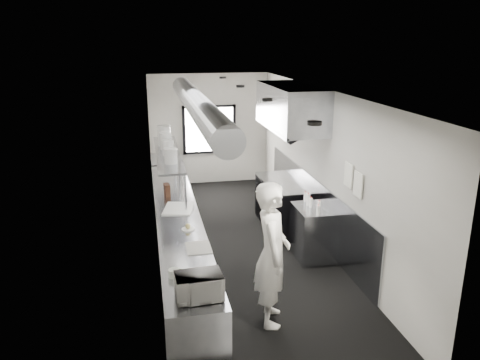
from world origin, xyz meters
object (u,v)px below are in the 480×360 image
prep_counter (179,239)px  far_work_table (167,176)px  knife_block (167,190)px  plate_stack_c (166,141)px  squeeze_bottle_e (305,197)px  bottle_station (314,232)px  plate_stack_a (171,156)px  deli_tub_b (174,273)px  plate_stack_b (168,148)px  exhaust_hood (291,107)px  cutting_board (178,208)px  deli_tub_a (176,273)px  small_plate (188,229)px  squeeze_bottle_d (308,200)px  range (285,204)px  microwave (199,286)px  line_cook (272,254)px  pass_shelf (168,154)px  squeeze_bottle_b (319,207)px  plate_stack_d (164,136)px  squeeze_bottle_c (311,203)px

prep_counter → far_work_table: size_ratio=5.00×
knife_block → plate_stack_c: (0.05, 0.85, 0.72)m
squeeze_bottle_e → bottle_station: bearing=-78.5°
plate_stack_a → deli_tub_b: bearing=-93.3°
bottle_station → plate_stack_b: 3.05m
exhaust_hood → cutting_board: 2.85m
far_work_table → deli_tub_b: (-0.20, -5.83, 0.50)m
far_work_table → deli_tub_a: (-0.17, -5.83, 0.50)m
small_plate → squeeze_bottle_d: 2.21m
range → microwave: bearing=-119.1°
cutting_board → knife_block: bearing=101.4°
line_cook → microwave: size_ratio=4.10×
pass_shelf → squeeze_bottle_d: bearing=-34.6°
line_cook → small_plate: bearing=50.2°
line_cook → squeeze_bottle_b: 1.93m
microwave → deli_tub_b: bearing=110.8°
prep_counter → squeeze_bottle_b: 2.38m
deli_tub_a → small_plate: 1.43m
knife_block → plate_stack_d: plate_stack_d is taller
plate_stack_c → squeeze_bottle_e: plate_stack_c is taller
squeeze_bottle_b → squeeze_bottle_e: size_ratio=1.10×
deli_tub_a → range: bearing=54.7°
squeeze_bottle_e → plate_stack_d: bearing=139.9°
far_work_table → squeeze_bottle_d: bearing=-59.5°
line_cook → knife_block: line_cook is taller
deli_tub_a → plate_stack_d: 4.29m
far_work_table → microwave: 6.39m
pass_shelf → plate_stack_b: 0.28m
deli_tub_a → plate_stack_a: bearing=87.3°
bottle_station → plate_stack_b: size_ratio=3.26×
plate_stack_c → squeeze_bottle_e: size_ratio=1.90×
deli_tub_a → plate_stack_d: (0.09, 4.21, 0.83)m
small_plate → line_cook: bearing=-50.5°
plate_stack_a → plate_stack_b: (-0.01, 0.61, 0.01)m
plate_stack_a → exhaust_hood: bearing=13.0°
squeeze_bottle_d → plate_stack_d: bearing=137.0°
line_cook → cutting_board: 2.35m
microwave → plate_stack_a: size_ratio=1.80×
squeeze_bottle_b → prep_counter: bearing=170.2°
bottle_station → small_plate: size_ratio=4.55×
small_plate → squeeze_bottle_b: size_ratio=1.08×
prep_counter → plate_stack_b: 1.80m
cutting_board → knife_block: knife_block is taller
deli_tub_b → plate_stack_b: bearing=87.5°
deli_tub_b → squeeze_bottle_c: bearing=39.0°
deli_tub_b → squeeze_bottle_d: squeeze_bottle_d is taller
exhaust_hood → plate_stack_c: 2.48m
knife_block → plate_stack_c: bearing=79.6°
plate_stack_d → plate_stack_c: bearing=-87.9°
knife_block → plate_stack_a: 0.74m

